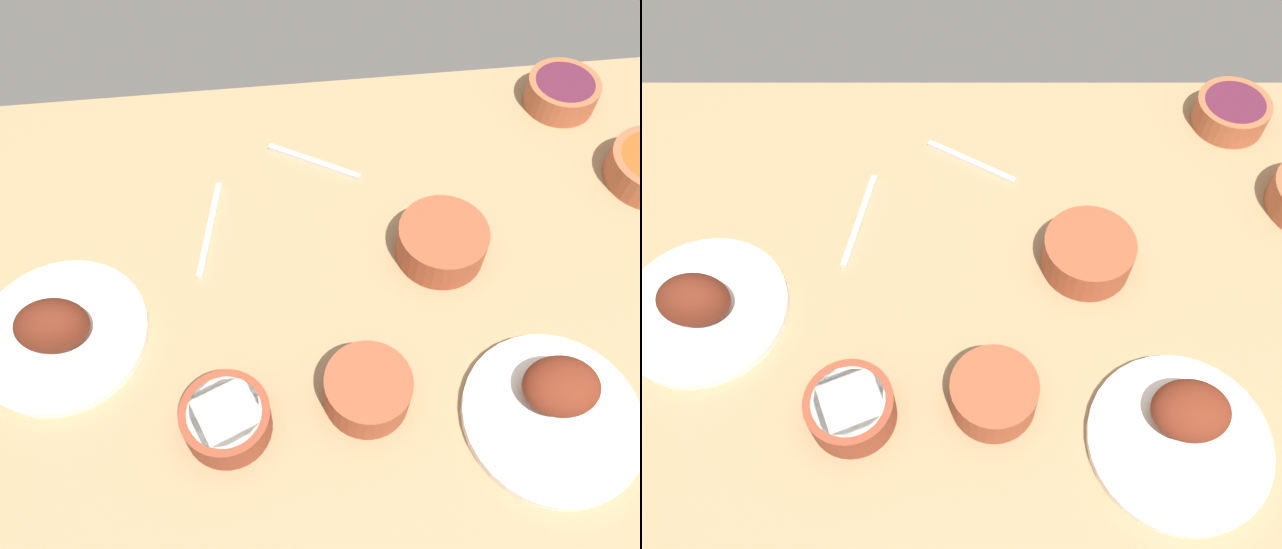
% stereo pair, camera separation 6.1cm
% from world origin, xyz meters
% --- Properties ---
extents(dining_table, '(1.40, 0.90, 0.04)m').
position_xyz_m(dining_table, '(0.00, 0.00, 0.02)').
color(dining_table, '#937551').
rests_on(dining_table, ground).
extents(plate_far_side, '(0.25, 0.25, 0.08)m').
position_xyz_m(plate_far_side, '(0.30, -0.25, 0.06)').
color(plate_far_side, silver).
rests_on(plate_far_side, dining_table).
extents(plate_center_main, '(0.26, 0.26, 0.10)m').
position_xyz_m(plate_center_main, '(-0.39, -0.06, 0.07)').
color(plate_center_main, silver).
rests_on(plate_center_main, dining_table).
extents(bowl_sauce, '(0.14, 0.14, 0.06)m').
position_xyz_m(bowl_sauce, '(0.20, 0.03, 0.07)').
color(bowl_sauce, brown).
rests_on(bowl_sauce, dining_table).
extents(bowl_potatoes, '(0.12, 0.12, 0.06)m').
position_xyz_m(bowl_potatoes, '(0.04, -0.20, 0.07)').
color(bowl_potatoes, brown).
rests_on(bowl_potatoes, dining_table).
extents(bowl_cream, '(0.12, 0.12, 0.06)m').
position_xyz_m(bowl_cream, '(-0.15, -0.22, 0.07)').
color(bowl_cream, brown).
rests_on(bowl_cream, dining_table).
extents(bowl_onions, '(0.13, 0.13, 0.05)m').
position_xyz_m(bowl_onions, '(0.49, 0.34, 0.07)').
color(bowl_onions, '#A35133').
rests_on(bowl_onions, dining_table).
extents(fork_loose, '(0.05, 0.19, 0.01)m').
position_xyz_m(fork_loose, '(-0.17, 0.12, 0.04)').
color(fork_loose, silver).
rests_on(fork_loose, dining_table).
extents(spoon_loose, '(0.16, 0.10, 0.01)m').
position_xyz_m(spoon_loose, '(0.02, 0.25, 0.04)').
color(spoon_loose, silver).
rests_on(spoon_loose, dining_table).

